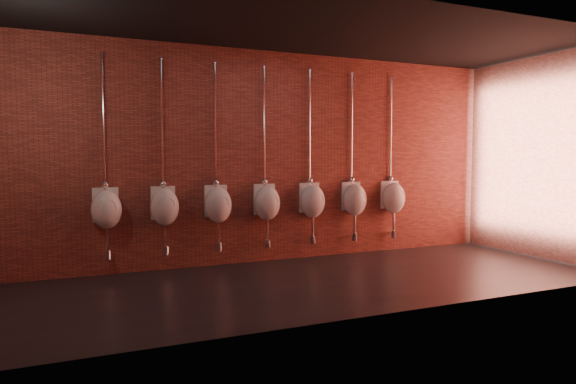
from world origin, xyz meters
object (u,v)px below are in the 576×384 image
urinal_1 (165,206)px  urinal_5 (354,199)px  urinal_6 (393,197)px  urinal_3 (267,202)px  urinal_0 (106,208)px  urinal_2 (218,204)px  urinal_4 (312,200)px

urinal_1 → urinal_5: same height
urinal_6 → urinal_3: bearing=180.0°
urinal_0 → urinal_6: size_ratio=1.00×
urinal_2 → urinal_5: size_ratio=1.00×
urinal_4 → urinal_6: bearing=0.0°
urinal_1 → urinal_2: same height
urinal_6 → urinal_4: bearing=180.0°
urinal_3 → urinal_6: size_ratio=1.00×
urinal_4 → urinal_5: 0.76m
urinal_4 → urinal_1: bearing=180.0°
urinal_3 → urinal_1: bearing=180.0°
urinal_4 → urinal_2: bearing=180.0°
urinal_2 → urinal_5: (2.29, 0.00, 0.00)m
urinal_2 → urinal_6: same height
urinal_3 → urinal_5: 1.53m
urinal_4 → urinal_6: same height
urinal_0 → urinal_1: 0.76m
urinal_3 → urinal_4: same height
urinal_0 → urinal_4: (3.06, 0.00, 0.00)m
urinal_0 → urinal_5: same height
urinal_1 → urinal_2: size_ratio=1.00×
urinal_2 → urinal_4: size_ratio=1.00×
urinal_1 → urinal_6: size_ratio=1.00×
urinal_0 → urinal_2: bearing=0.0°
urinal_1 → urinal_3: size_ratio=1.00×
urinal_2 → urinal_3: 0.76m
urinal_1 → urinal_0: bearing=180.0°
urinal_2 → urinal_6: size_ratio=1.00×
urinal_2 → urinal_1: bearing=180.0°
urinal_2 → urinal_3: (0.76, 0.00, 0.00)m
urinal_4 → urinal_5: same height
urinal_2 → urinal_3: bearing=0.0°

